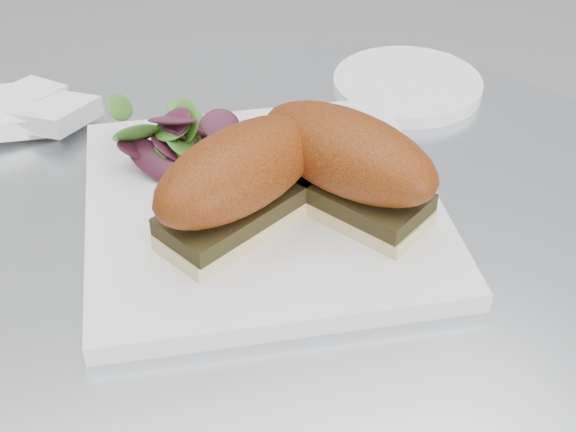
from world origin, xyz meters
name	(u,v)px	position (x,y,z in m)	size (l,w,h in m)	color
plate	(263,207)	(-0.01, 0.05, 0.74)	(0.27, 0.27, 0.02)	white
sandwich_left	(240,180)	(-0.04, 0.02, 0.79)	(0.16, 0.13, 0.08)	tan
sandwich_right	(346,162)	(0.04, 0.02, 0.79)	(0.14, 0.17, 0.08)	tan
salad	(174,135)	(-0.07, 0.12, 0.77)	(0.10, 0.10, 0.05)	#539530
napkin	(32,118)	(-0.17, 0.24, 0.74)	(0.11, 0.11, 0.02)	white
saucer	(407,85)	(0.18, 0.19, 0.74)	(0.15, 0.15, 0.01)	white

